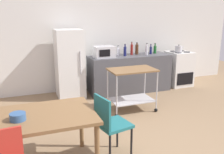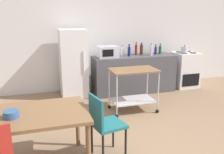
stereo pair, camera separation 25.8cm
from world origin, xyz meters
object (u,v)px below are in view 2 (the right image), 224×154
(refrigerator, at_px, (73,63))
(bottle_hot_sauce, at_px, (136,50))
(bottle_soy_sauce, at_px, (141,49))
(microwave, at_px, (108,52))
(bottle_vinegar, at_px, (122,52))
(bottle_olive_oil, at_px, (156,50))
(fruit_bowl, at_px, (11,114))
(dining_table, at_px, (25,120))
(stove_oven, at_px, (185,70))
(bottle_sparkling_water, at_px, (151,50))
(kitchen_cart, at_px, (133,83))
(bottle_wine, at_px, (129,51))
(bottle_sesame_oil, at_px, (160,50))
(kettle, at_px, (184,49))
(chair_teal, at_px, (104,122))

(refrigerator, relative_size, bottle_hot_sauce, 4.91)
(refrigerator, bearing_deg, bottle_soy_sauce, -0.02)
(refrigerator, relative_size, microwave, 3.37)
(bottle_vinegar, height_order, bottle_olive_oil, bottle_olive_oil)
(fruit_bowl, bearing_deg, dining_table, 27.42)
(stove_oven, xyz_separation_m, bottle_olive_oil, (-0.88, -0.01, 0.55))
(dining_table, distance_m, bottle_vinegar, 3.39)
(bottle_olive_oil, bearing_deg, bottle_sparkling_water, -149.41)
(stove_oven, distance_m, bottle_soy_sauce, 1.35)
(stove_oven, distance_m, microwave, 2.20)
(stove_oven, height_order, bottle_hot_sauce, bottle_hot_sauce)
(kitchen_cart, distance_m, bottle_wine, 1.26)
(stove_oven, relative_size, bottle_wine, 3.23)
(kitchen_cart, distance_m, bottle_hot_sauce, 1.41)
(bottle_olive_oil, bearing_deg, bottle_sesame_oil, 17.96)
(bottle_hot_sauce, bearing_deg, bottle_sparkling_water, -25.27)
(stove_oven, xyz_separation_m, fruit_bowl, (-4.02, -2.64, 0.34))
(bottle_vinegar, bearing_deg, bottle_sesame_oil, 0.38)
(stove_oven, height_order, bottle_vinegar, bottle_vinegar)
(refrigerator, bearing_deg, stove_oven, -1.60)
(microwave, xyz_separation_m, bottle_hot_sauce, (0.75, 0.11, 0.00))
(bottle_soy_sauce, relative_size, bottle_olive_oil, 1.17)
(bottle_soy_sauce, xyz_separation_m, bottle_sparkling_water, (0.17, -0.19, -0.00))
(bottle_sparkling_water, bearing_deg, kettle, 0.50)
(kettle, bearing_deg, kitchen_cart, -149.23)
(bottle_vinegar, xyz_separation_m, bottle_sparkling_water, (0.69, -0.14, 0.03))
(chair_teal, relative_size, microwave, 1.93)
(refrigerator, distance_m, kettle, 2.80)
(bottle_soy_sauce, distance_m, fruit_bowl, 3.91)
(stove_oven, bearing_deg, bottle_sparkling_water, -174.17)
(bottle_vinegar, relative_size, bottle_sparkling_water, 0.85)
(kitchen_cart, bearing_deg, bottle_vinegar, 81.14)
(chair_teal, xyz_separation_m, refrigerator, (0.00, 2.68, 0.26))
(chair_teal, relative_size, kitchen_cart, 0.98)
(bottle_olive_oil, bearing_deg, stove_oven, 0.48)
(dining_table, distance_m, kitchen_cart, 2.41)
(stove_oven, height_order, microwave, microwave)
(bottle_wine, relative_size, bottle_soy_sauce, 0.98)
(kitchen_cart, relative_size, bottle_olive_oil, 3.66)
(kitchen_cart, xyz_separation_m, bottle_olive_oil, (1.04, 1.16, 0.43))
(chair_teal, xyz_separation_m, bottle_olive_oil, (2.02, 2.59, 0.48))
(chair_teal, height_order, refrigerator, refrigerator)
(stove_oven, height_order, bottle_wine, bottle_wine)
(bottle_vinegar, distance_m, bottle_soy_sauce, 0.52)
(dining_table, xyz_separation_m, kettle, (3.76, 2.47, 0.33))
(fruit_bowl, height_order, kettle, kettle)
(dining_table, height_order, microwave, microwave)
(bottle_sparkling_water, xyz_separation_m, kettle, (0.93, 0.01, -0.02))
(dining_table, distance_m, bottle_sesame_oil, 4.11)
(dining_table, height_order, bottle_soy_sauce, bottle_soy_sauce)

